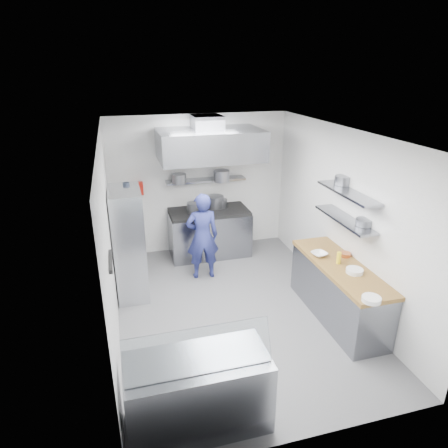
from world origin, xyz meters
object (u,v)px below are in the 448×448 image
object	(u,v)px
chef	(202,236)
wire_rack	(129,244)
display_case	(198,392)
gas_range	(209,234)

from	to	relation	value
chef	wire_rack	bearing A→B (deg)	14.14
chef	display_case	bearing A→B (deg)	80.34
gas_range	chef	distance (m)	1.03
gas_range	display_case	distance (m)	4.25
chef	display_case	world-z (taller)	chef
gas_range	display_case	bearing A→B (deg)	-105.02
wire_rack	display_case	xyz separation A→B (m)	(0.53, -2.96, -0.50)
wire_rack	chef	bearing A→B (deg)	10.41
chef	wire_rack	size ratio (longest dim) A/B	0.87
wire_rack	display_case	distance (m)	3.05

